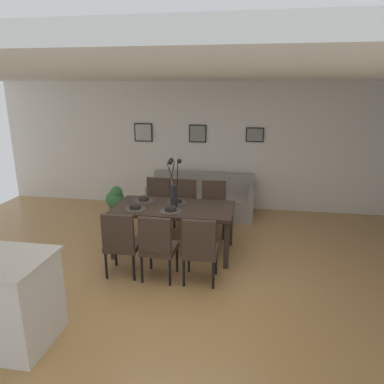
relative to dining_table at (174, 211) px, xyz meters
The scene contains 24 objects.
ground_plane 1.12m from the dining_table, 76.56° to the right, with size 9.00×9.00×0.00m, color tan.
back_wall_panel 2.46m from the dining_table, 84.93° to the left, with size 9.00×0.10×2.60m, color silver.
ceiling_panel 2.05m from the dining_table, 66.34° to the right, with size 9.00×7.20×0.08m, color white.
dining_table is the anchor object (origin of this frame).
dining_chair_near_left 1.02m from the dining_table, 121.60° to the right, with size 0.46×0.46×0.92m.
dining_chair_near_right 1.04m from the dining_table, 119.91° to the left, with size 0.46×0.46×0.92m.
dining_chair_far_left 0.90m from the dining_table, 91.37° to the right, with size 0.45×0.45×0.92m.
dining_chair_far_right 0.86m from the dining_table, 91.33° to the left, with size 0.45×0.45×0.92m.
dining_chair_mid_left 1.04m from the dining_table, 58.63° to the right, with size 0.44×0.44×0.92m.
dining_chair_mid_right 1.00m from the dining_table, 58.81° to the left, with size 0.46×0.46×0.92m.
centerpiece_vase 0.36m from the dining_table, 55.35° to the left, with size 0.21×0.23×0.73m.
placemat_near_left 0.58m from the dining_table, 159.02° to the right, with size 0.32×0.32×0.01m, color #4C4742.
bowl_near_left 0.59m from the dining_table, 159.02° to the right, with size 0.17×0.17×0.07m.
placemat_near_right 0.58m from the dining_table, 159.02° to the left, with size 0.32×0.32×0.01m, color #4C4742.
bowl_near_right 0.59m from the dining_table, 159.02° to the left, with size 0.17×0.17×0.07m.
placemat_far_left 0.22m from the dining_table, 90.00° to the right, with size 0.32×0.32×0.01m, color #4C4742.
bowl_far_left 0.24m from the dining_table, 90.00° to the right, with size 0.17×0.17×0.07m.
placemat_far_right 0.22m from the dining_table, 90.00° to the left, with size 0.32×0.32×0.01m, color #4C4742.
bowl_far_right 0.24m from the dining_table, 90.00° to the left, with size 0.17×0.17×0.07m.
sofa 1.87m from the dining_table, 84.97° to the left, with size 2.07×0.84×0.80m.
framed_picture_left 2.73m from the dining_table, 116.72° to the left, with size 0.39×0.03×0.38m.
framed_picture_center 2.47m from the dining_table, 90.00° to the left, with size 0.36×0.03×0.36m.
framed_picture_right 2.73m from the dining_table, 63.28° to the left, with size 0.36×0.03×0.29m.
potted_plant 1.91m from the dining_table, 139.40° to the left, with size 0.36×0.36×0.67m.
Camera 1 is at (0.95, -4.22, 2.49)m, focal length 34.01 mm.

